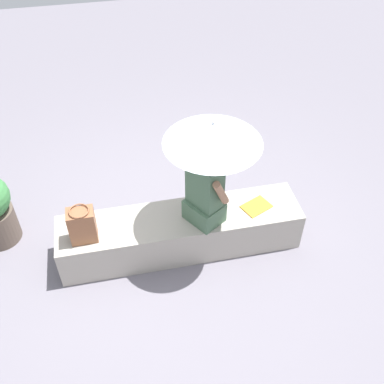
{
  "coord_description": "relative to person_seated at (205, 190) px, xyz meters",
  "views": [
    {
      "loc": [
        0.52,
        3.07,
        3.72
      ],
      "look_at": [
        -0.11,
        0.03,
        0.8
      ],
      "focal_mm": 42.75,
      "sensor_mm": 36.0,
      "label": 1
    }
  ],
  "objects": [
    {
      "name": "ground_plane",
      "position": [
        0.23,
        -0.07,
        -0.84
      ],
      "size": [
        14.0,
        14.0,
        0.0
      ],
      "primitive_type": "plane",
      "color": "slate"
    },
    {
      "name": "handbag_black",
      "position": [
        1.15,
        0.02,
        -0.21
      ],
      "size": [
        0.24,
        0.18,
        0.37
      ],
      "color": "brown",
      "rests_on": "stone_bench"
    },
    {
      "name": "person_seated",
      "position": [
        0.0,
        0.0,
        0.0
      ],
      "size": [
        0.42,
        0.5,
        0.9
      ],
      "color": "#47664C",
      "rests_on": "stone_bench"
    },
    {
      "name": "parasol",
      "position": [
        -0.06,
        0.0,
        0.64
      ],
      "size": [
        0.86,
        0.86,
        1.15
      ],
      "color": "#B7B7BC",
      "rests_on": "stone_bench"
    },
    {
      "name": "stone_bench",
      "position": [
        0.23,
        -0.07,
        -0.61
      ],
      "size": [
        2.43,
        0.54,
        0.45
      ],
      "primitive_type": "cube",
      "color": "#A8A093",
      "rests_on": "ground"
    },
    {
      "name": "magazine",
      "position": [
        -0.55,
        -0.05,
        -0.38
      ],
      "size": [
        0.34,
        0.3,
        0.01
      ],
      "primitive_type": "cube",
      "rotation": [
        0.0,
        0.0,
        0.42
      ],
      "color": "gold",
      "rests_on": "stone_bench"
    }
  ]
}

